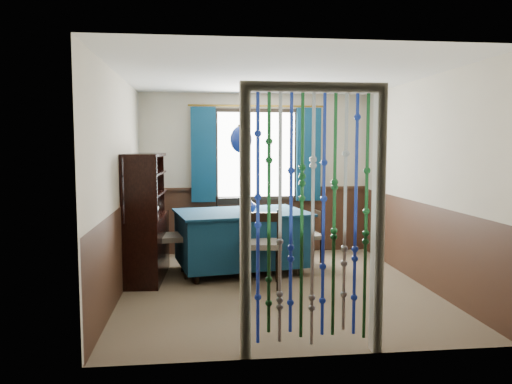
{
  "coord_description": "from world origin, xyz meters",
  "views": [
    {
      "loc": [
        -0.9,
        -5.79,
        1.69
      ],
      "look_at": [
        -0.17,
        0.54,
        1.1
      ],
      "focal_mm": 35.0,
      "sensor_mm": 36.0,
      "label": 1
    }
  ],
  "objects": [
    {
      "name": "wainscot_back",
      "position": [
        0.0,
        1.99,
        0.5
      ],
      "size": [
        3.6,
        0.0,
        3.6
      ],
      "primitive_type": "plane",
      "rotation": [
        1.57,
        0.0,
        0.0
      ],
      "color": "#362014",
      "rests_on": "ground"
    },
    {
      "name": "sideboard",
      "position": [
        -1.57,
        0.59,
        0.56
      ],
      "size": [
        0.48,
        1.24,
        1.59
      ],
      "rotation": [
        0.0,
        0.0,
        -0.05
      ],
      "color": "black",
      "rests_on": "floor"
    },
    {
      "name": "chair_near",
      "position": [
        -0.16,
        0.01,
        0.51
      ],
      "size": [
        0.53,
        0.51,
        0.96
      ],
      "rotation": [
        0.0,
        0.0,
        -0.13
      ],
      "color": "black",
      "rests_on": "floor"
    },
    {
      "name": "dining_table",
      "position": [
        -0.34,
        0.78,
        0.47
      ],
      "size": [
        1.88,
        1.46,
        0.82
      ],
      "rotation": [
        0.0,
        0.0,
        0.18
      ],
      "color": "#0E2F48",
      "rests_on": "floor"
    },
    {
      "name": "wall_front",
      "position": [
        0.0,
        -2.0,
        1.25
      ],
      "size": [
        3.6,
        0.0,
        3.6
      ],
      "primitive_type": "plane",
      "rotation": [
        -1.57,
        0.0,
        0.0
      ],
      "color": "#BAB098",
      "rests_on": "ground"
    },
    {
      "name": "wall_left",
      "position": [
        -1.8,
        0.0,
        1.25
      ],
      "size": [
        0.0,
        4.0,
        4.0
      ],
      "primitive_type": "plane",
      "rotation": [
        1.57,
        0.0,
        1.57
      ],
      "color": "#BAB098",
      "rests_on": "ground"
    },
    {
      "name": "vase_sideboard",
      "position": [
        -1.51,
        0.94,
        0.89
      ],
      "size": [
        0.21,
        0.21,
        0.18
      ],
      "primitive_type": "imported",
      "rotation": [
        0.0,
        0.0,
        -0.3
      ],
      "color": "beige",
      "rests_on": "sideboard"
    },
    {
      "name": "wainscot_front",
      "position": [
        0.0,
        -1.99,
        0.5
      ],
      "size": [
        3.6,
        0.0,
        3.6
      ],
      "primitive_type": "plane",
      "rotation": [
        -1.57,
        0.0,
        0.0
      ],
      "color": "#362014",
      "rests_on": "ground"
    },
    {
      "name": "bowl_shelf",
      "position": [
        -1.51,
        0.39,
        1.12
      ],
      "size": [
        0.23,
        0.23,
        0.05
      ],
      "primitive_type": "imported",
      "rotation": [
        0.0,
        0.0,
        0.06
      ],
      "color": "beige",
      "rests_on": "sideboard"
    },
    {
      "name": "chair_right",
      "position": [
        0.62,
        0.94,
        0.44
      ],
      "size": [
        0.43,
        0.45,
        0.81
      ],
      "rotation": [
        0.0,
        0.0,
        1.7
      ],
      "color": "black",
      "rests_on": "floor"
    },
    {
      "name": "window",
      "position": [
        0.0,
        1.95,
        1.55
      ],
      "size": [
        1.32,
        0.12,
        1.42
      ],
      "primitive_type": "cube",
      "color": "black",
      "rests_on": "wall_back"
    },
    {
      "name": "wall_back",
      "position": [
        0.0,
        2.0,
        1.25
      ],
      "size": [
        3.6,
        0.0,
        3.6
      ],
      "primitive_type": "plane",
      "rotation": [
        1.57,
        0.0,
        0.0
      ],
      "color": "#BAB098",
      "rests_on": "ground"
    },
    {
      "name": "chair_far",
      "position": [
        -0.42,
        1.53,
        0.5
      ],
      "size": [
        0.51,
        0.49,
        0.94
      ],
      "rotation": [
        0.0,
        0.0,
        3.25
      ],
      "color": "black",
      "rests_on": "floor"
    },
    {
      "name": "floor",
      "position": [
        0.0,
        0.0,
        0.0
      ],
      "size": [
        4.0,
        4.0,
        0.0
      ],
      "primitive_type": "plane",
      "color": "brown",
      "rests_on": "ground"
    },
    {
      "name": "doorway",
      "position": [
        0.0,
        -1.94,
        1.05
      ],
      "size": [
        1.16,
        0.12,
        2.18
      ],
      "primitive_type": null,
      "color": "silver",
      "rests_on": "ground"
    },
    {
      "name": "ceiling",
      "position": [
        0.0,
        0.0,
        2.5
      ],
      "size": [
        4.0,
        4.0,
        0.0
      ],
      "primitive_type": "plane",
      "rotation": [
        3.14,
        0.0,
        0.0
      ],
      "color": "silver",
      "rests_on": "ground"
    },
    {
      "name": "pendant_lamp",
      "position": [
        -0.34,
        0.78,
        1.77
      ],
      "size": [
        0.29,
        0.29,
        0.91
      ],
      "color": "olive",
      "rests_on": "ceiling"
    },
    {
      "name": "wainscot_right",
      "position": [
        1.79,
        0.0,
        0.5
      ],
      "size": [
        0.0,
        4.0,
        4.0
      ],
      "primitive_type": "plane",
      "rotation": [
        1.57,
        0.0,
        -1.57
      ],
      "color": "#362014",
      "rests_on": "ground"
    },
    {
      "name": "chair_left",
      "position": [
        -1.31,
        0.63,
        0.5
      ],
      "size": [
        0.51,
        0.53,
        0.95
      ],
      "rotation": [
        0.0,
        0.0,
        -1.43
      ],
      "color": "black",
      "rests_on": "floor"
    },
    {
      "name": "wainscot_left",
      "position": [
        -1.79,
        0.0,
        0.5
      ],
      "size": [
        0.0,
        4.0,
        4.0
      ],
      "primitive_type": "plane",
      "rotation": [
        1.57,
        0.0,
        1.57
      ],
      "color": "#362014",
      "rests_on": "ground"
    },
    {
      "name": "vase_table",
      "position": [
        -0.25,
        0.65,
        0.91
      ],
      "size": [
        0.2,
        0.2,
        0.19
      ],
      "primitive_type": "imported",
      "rotation": [
        0.0,
        0.0,
        0.11
      ],
      "color": "navy",
      "rests_on": "dining_table"
    },
    {
      "name": "wall_right",
      "position": [
        1.8,
        0.0,
        1.25
      ],
      "size": [
        0.0,
        4.0,
        4.0
      ],
      "primitive_type": "plane",
      "rotation": [
        1.57,
        0.0,
        -1.57
      ],
      "color": "#BAB098",
      "rests_on": "ground"
    }
  ]
}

